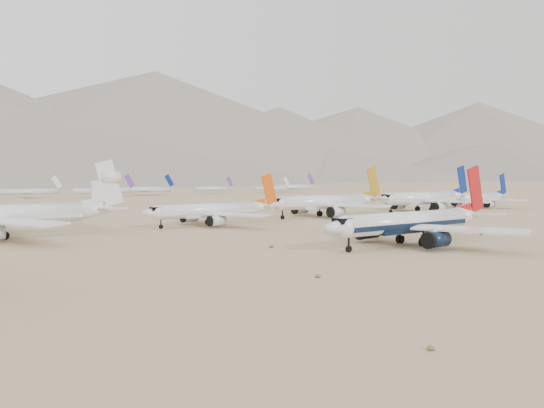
# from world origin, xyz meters

# --- Properties ---
(ground) EXTENTS (7000.00, 7000.00, 0.00)m
(ground) POSITION_xyz_m (0.00, 0.00, 0.00)
(ground) COLOR #957E56
(ground) RESTS_ON ground
(main_airliner) EXTENTS (48.74, 47.61, 17.20)m
(main_airliner) POSITION_xyz_m (-3.23, 0.39, 4.73)
(main_airliner) COLOR white
(main_airliner) RESTS_ON ground
(row2_navy_widebody) EXTENTS (54.30, 53.10, 19.32)m
(row2_navy_widebody) POSITION_xyz_m (85.81, 64.16, 5.39)
(row2_navy_widebody) COLOR white
(row2_navy_widebody) RESTS_ON ground
(row2_gold_tail) EXTENTS (51.65, 50.51, 18.39)m
(row2_gold_tail) POSITION_xyz_m (35.10, 68.42, 5.14)
(row2_gold_tail) COLOR white
(row2_gold_tail) RESTS_ON ground
(row2_orange_tail) EXTENTS (43.24, 42.30, 15.43)m
(row2_orange_tail) POSITION_xyz_m (-14.42, 63.89, 4.33)
(row2_orange_tail) COLOR white
(row2_orange_tail) RESTS_ON ground
(row2_white_trijet) EXTENTS (53.38, 52.17, 18.91)m
(row2_white_trijet) POSITION_xyz_m (-69.61, 65.12, 5.48)
(row2_white_trijet) COLOR white
(row2_white_trijet) RESTS_ON ground
(row2_blue_far) EXTENTS (45.06, 44.05, 16.01)m
(row2_blue_far) POSITION_xyz_m (128.59, 67.13, 4.46)
(row2_blue_far) COLOR white
(row2_blue_far) RESTS_ON ground
(distant_storage_row) EXTENTS (513.40, 57.33, 16.35)m
(distant_storage_row) POSITION_xyz_m (-7.18, 301.89, 4.44)
(distant_storage_row) COLOR silver
(distant_storage_row) RESTS_ON ground
(foothills) EXTENTS (4637.50, 1395.00, 155.00)m
(foothills) POSITION_xyz_m (526.68, 1100.00, 67.15)
(foothills) COLOR slate
(foothills) RESTS_ON ground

